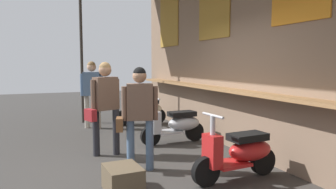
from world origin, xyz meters
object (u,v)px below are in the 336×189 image
Objects in this scene: shopper_with_handbag at (139,109)px; shopper_passing at (105,99)px; scooter_silver at (177,124)px; shopper_browsing at (92,87)px; merchandise_crate at (123,179)px; scooter_cream at (144,110)px; scooter_red at (241,152)px.

shopper_passing reaches higher than shopper_with_handbag.
scooter_silver is 2.64m from shopper_browsing.
shopper_browsing is 3.16× the size of merchandise_crate.
scooter_cream is 0.89× the size of shopper_with_handbag.
shopper_browsing is at bearing -76.61° from scooter_red.
scooter_cream is 0.83× the size of shopper_browsing.
merchandise_crate is at bearing 16.66° from shopper_browsing.
shopper_browsing is (-3.45, -0.16, 0.10)m from shopper_with_handbag.
scooter_red is at bearing 68.38° from shopper_with_handbag.
scooter_cream and scooter_silver have the same top height.
scooter_cream and scooter_red have the same top height.
scooter_cream is 1.52m from shopper_browsing.
shopper_passing is at bearing 16.71° from shopper_browsing.
shopper_with_handbag reaches higher than scooter_red.
shopper_browsing is (-2.16, -1.37, 0.66)m from scooter_silver.
merchandise_crate is at bearing 71.17° from scooter_cream.
shopper_browsing is (-4.37, -1.37, 0.66)m from scooter_red.
scooter_silver is 0.84× the size of shopper_passing.
merchandise_crate is at bearing -11.69° from scooter_red.
scooter_red is at bearing 82.31° from merchandise_crate.
shopper_browsing is (0.04, -1.37, 0.66)m from scooter_cream.
shopper_with_handbag is (3.49, -1.21, 0.56)m from scooter_cream.
scooter_cream is 3.02m from shopper_passing.
scooter_cream is at bearing 158.59° from merchandise_crate.
shopper_browsing reaches higher than scooter_red.
scooter_silver is at bearing 81.31° from shopper_passing.
scooter_silver reaches higher than merchandise_crate.
shopper_browsing is at bearing 4.42° from scooter_cream.
scooter_cream is 4.42m from scooter_red.
shopper_browsing is 2.49m from shopper_passing.
shopper_with_handbag is 0.94× the size of shopper_browsing.
shopper_with_handbag is at bearing -41.54° from scooter_red.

